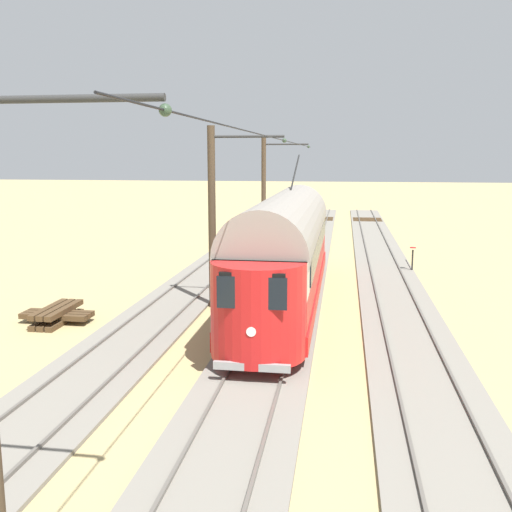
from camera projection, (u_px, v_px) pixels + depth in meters
The scene contains 10 objects.
ground_plane at pixel (284, 306), 22.17m from camera, with size 220.00×220.00×0.00m, color tan.
track_streetcar_siding at pixel (398, 307), 21.83m from camera, with size 2.80×80.00×0.18m.
track_adjacent_siding at pixel (285, 303), 22.46m from camera, with size 2.80×80.00×0.18m.
track_third_siding at pixel (179, 299), 23.10m from camera, with size 2.80×80.00×0.18m.
vintage_streetcar at pixel (285, 248), 21.96m from camera, with size 2.65×16.45×5.57m.
catenary_pole_foreground at pixel (265, 192), 35.17m from camera, with size 2.90×0.28×6.78m.
catenary_pole_mid_near at pixel (214, 214), 21.48m from camera, with size 2.90×0.28×6.78m.
overhead_wire_run at pixel (284, 141), 21.34m from camera, with size 2.70×32.11×0.18m.
switch_stand at pixel (412, 258), 28.65m from camera, with size 0.50×0.30×1.24m.
spare_tie_stack at pixel (57, 315), 19.99m from camera, with size 2.40×2.40×0.54m.
Camera 1 is at (-2.15, 21.43, 5.69)m, focal length 40.58 mm.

